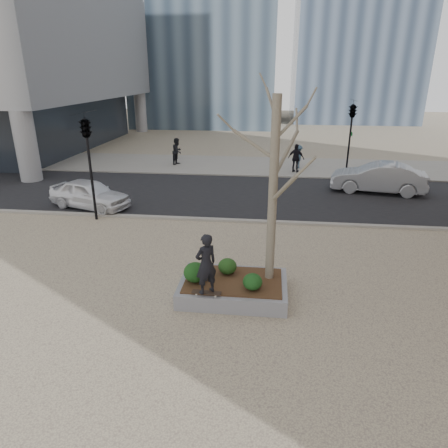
# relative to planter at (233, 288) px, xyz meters

# --- Properties ---
(ground) EXTENTS (120.00, 120.00, 0.00)m
(ground) POSITION_rel_planter_xyz_m (-1.00, 0.00, -0.23)
(ground) COLOR tan
(ground) RESTS_ON ground
(street) EXTENTS (60.00, 8.00, 0.02)m
(street) POSITION_rel_planter_xyz_m (-1.00, 10.00, -0.21)
(street) COLOR black
(street) RESTS_ON ground
(far_sidewalk) EXTENTS (60.00, 6.00, 0.02)m
(far_sidewalk) POSITION_rel_planter_xyz_m (-1.00, 17.00, -0.21)
(far_sidewalk) COLOR gray
(far_sidewalk) RESTS_ON ground
(planter) EXTENTS (3.00, 2.00, 0.45)m
(planter) POSITION_rel_planter_xyz_m (0.00, 0.00, 0.00)
(planter) COLOR gray
(planter) RESTS_ON ground
(planter_mulch) EXTENTS (2.70, 1.70, 0.04)m
(planter_mulch) POSITION_rel_planter_xyz_m (0.00, 0.00, 0.25)
(planter_mulch) COLOR #382314
(planter_mulch) RESTS_ON planter
(sycamore_tree) EXTENTS (2.80, 2.80, 6.60)m
(sycamore_tree) POSITION_rel_planter_xyz_m (1.00, 0.30, 3.56)
(sycamore_tree) COLOR gray
(sycamore_tree) RESTS_ON planter_mulch
(shrub_left) EXTENTS (0.65, 0.65, 0.55)m
(shrub_left) POSITION_rel_planter_xyz_m (-1.05, -0.19, 0.54)
(shrub_left) COLOR #183F14
(shrub_left) RESTS_ON planter_mulch
(shrub_middle) EXTENTS (0.54, 0.54, 0.46)m
(shrub_middle) POSITION_rel_planter_xyz_m (-0.21, 0.38, 0.49)
(shrub_middle) COLOR #133E15
(shrub_middle) RESTS_ON planter_mulch
(shrub_right) EXTENTS (0.53, 0.53, 0.45)m
(shrub_right) POSITION_rel_planter_xyz_m (0.56, -0.44, 0.49)
(shrub_right) COLOR #123A16
(shrub_right) RESTS_ON planter_mulch
(skateboard) EXTENTS (0.79, 0.24, 0.08)m
(skateboard) POSITION_rel_planter_xyz_m (-0.64, -0.81, 0.26)
(skateboard) COLOR black
(skateboard) RESTS_ON planter
(skateboarder) EXTENTS (0.72, 0.69, 1.66)m
(skateboarder) POSITION_rel_planter_xyz_m (-0.64, -0.81, 1.13)
(skateboarder) COLOR black
(skateboarder) RESTS_ON skateboard
(police_car) EXTENTS (4.20, 2.68, 1.33)m
(police_car) POSITION_rel_planter_xyz_m (-7.39, 7.04, 0.46)
(police_car) COLOR white
(police_car) RESTS_ON street
(car_silver) EXTENTS (4.96, 2.46, 1.56)m
(car_silver) POSITION_rel_planter_xyz_m (6.53, 11.29, 0.58)
(car_silver) COLOR gray
(car_silver) RESTS_ON street
(pedestrian_a) EXTENTS (0.88, 1.01, 1.79)m
(pedestrian_a) POSITION_rel_planter_xyz_m (-5.46, 16.80, 0.69)
(pedestrian_a) COLOR black
(pedestrian_a) RESTS_ON far_sidewalk
(pedestrian_b) EXTENTS (0.65, 1.03, 1.53)m
(pedestrian_b) POSITION_rel_planter_xyz_m (2.71, 16.56, 0.56)
(pedestrian_b) COLOR #374F63
(pedestrian_b) RESTS_ON far_sidewalk
(pedestrian_c) EXTENTS (1.13, 0.81, 1.78)m
(pedestrian_c) POSITION_rel_planter_xyz_m (2.50, 15.36, 0.69)
(pedestrian_c) COLOR black
(pedestrian_c) RESTS_ON far_sidewalk
(traffic_light_near) EXTENTS (0.60, 2.48, 4.50)m
(traffic_light_near) POSITION_rel_planter_xyz_m (-6.50, 5.60, 2.02)
(traffic_light_near) COLOR black
(traffic_light_near) RESTS_ON ground
(traffic_light_far) EXTENTS (0.60, 2.48, 4.50)m
(traffic_light_far) POSITION_rel_planter_xyz_m (5.50, 14.60, 2.02)
(traffic_light_far) COLOR black
(traffic_light_far) RESTS_ON ground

